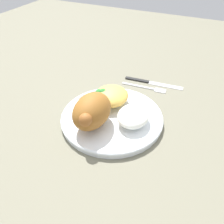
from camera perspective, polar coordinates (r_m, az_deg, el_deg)
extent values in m
plane|color=#6C6956|center=(0.60, 0.00, -2.07)|extent=(2.00, 2.00, 0.00)
cylinder|color=white|center=(0.60, 0.00, -1.58)|extent=(0.26, 0.26, 0.01)
torus|color=white|center=(0.60, 0.00, -1.10)|extent=(0.27, 0.27, 0.01)
ellipsoid|color=#915A22|center=(0.54, -5.03, 0.27)|extent=(0.12, 0.08, 0.08)
sphere|color=#935524|center=(0.50, -6.64, -1.97)|extent=(0.03, 0.03, 0.03)
ellipsoid|color=white|center=(0.57, 5.48, -0.71)|extent=(0.09, 0.08, 0.03)
ellipsoid|color=#E7B74E|center=(0.63, -0.22, 4.05)|extent=(0.10, 0.09, 0.04)
sphere|color=#408942|center=(0.62, 1.13, 4.25)|extent=(0.02, 0.02, 0.02)
sphere|color=#318736|center=(0.62, -3.22, 4.78)|extent=(0.02, 0.02, 0.02)
sphere|color=#2B7927|center=(0.61, -0.64, 3.60)|extent=(0.02, 0.02, 0.02)
sphere|color=#328336|center=(0.62, -2.23, 4.79)|extent=(0.02, 0.02, 0.02)
cube|color=silver|center=(0.74, 6.68, 6.54)|extent=(0.02, 0.11, 0.01)
cube|color=silver|center=(0.73, 11.98, 5.34)|extent=(0.02, 0.04, 0.00)
cube|color=black|center=(0.77, 6.31, 8.14)|extent=(0.02, 0.08, 0.01)
cube|color=silver|center=(0.76, 13.24, 6.48)|extent=(0.03, 0.11, 0.00)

